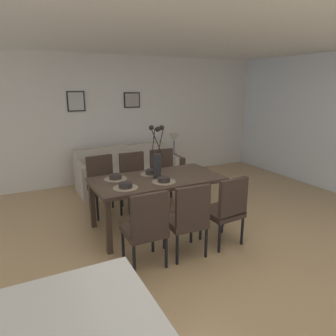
# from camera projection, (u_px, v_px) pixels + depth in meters

# --- Properties ---
(ground_plane) EXTENTS (9.00, 9.00, 0.00)m
(ground_plane) POSITION_uv_depth(u_px,v_px,m) (185.00, 247.00, 3.87)
(ground_plane) COLOR tan
(back_wall_panel) EXTENTS (9.00, 0.10, 2.60)m
(back_wall_panel) POSITION_uv_depth(u_px,v_px,m) (108.00, 120.00, 6.32)
(back_wall_panel) COLOR silver
(back_wall_panel) RESTS_ON ground
(ceiling_panel) EXTENTS (9.00, 7.20, 0.08)m
(ceiling_panel) POSITION_uv_depth(u_px,v_px,m) (171.00, 28.00, 3.52)
(ceiling_panel) COLOR white
(dining_table) EXTENTS (1.80, 0.93, 0.74)m
(dining_table) POSITION_uv_depth(u_px,v_px,m) (157.00, 183.00, 4.26)
(dining_table) COLOR #3D2D23
(dining_table) RESTS_ON ground
(dining_chair_near_left) EXTENTS (0.45, 0.45, 0.92)m
(dining_chair_near_left) POSITION_uv_depth(u_px,v_px,m) (146.00, 226.00, 3.31)
(dining_chair_near_left) COLOR #33261E
(dining_chair_near_left) RESTS_ON ground
(dining_chair_near_right) EXTENTS (0.47, 0.47, 0.92)m
(dining_chair_near_right) POSITION_uv_depth(u_px,v_px,m) (103.00, 182.00, 4.80)
(dining_chair_near_right) COLOR #33261E
(dining_chair_near_right) RESTS_ON ground
(dining_chair_far_left) EXTENTS (0.46, 0.46, 0.92)m
(dining_chair_far_left) POSITION_uv_depth(u_px,v_px,m) (188.00, 217.00, 3.53)
(dining_chair_far_left) COLOR #33261E
(dining_chair_far_left) RESTS_ON ground
(dining_chair_far_right) EXTENTS (0.44, 0.44, 0.92)m
(dining_chair_far_right) POSITION_uv_depth(u_px,v_px,m) (134.00, 178.00, 5.02)
(dining_chair_far_right) COLOR #33261E
(dining_chair_far_right) RESTS_ON ground
(dining_chair_mid_left) EXTENTS (0.47, 0.47, 0.92)m
(dining_chair_mid_left) POSITION_uv_depth(u_px,v_px,m) (226.00, 208.00, 3.80)
(dining_chair_mid_left) COLOR #33261E
(dining_chair_mid_left) RESTS_ON ground
(dining_chair_mid_right) EXTENTS (0.46, 0.46, 0.92)m
(dining_chair_mid_right) POSITION_uv_depth(u_px,v_px,m) (164.00, 173.00, 5.27)
(dining_chair_mid_right) COLOR #33261E
(dining_chair_mid_right) RESTS_ON ground
(centerpiece_vase) EXTENTS (0.21, 0.23, 0.73)m
(centerpiece_vase) POSITION_uv_depth(u_px,v_px,m) (157.00, 158.00, 4.17)
(centerpiece_vase) COLOR #232326
(centerpiece_vase) RESTS_ON dining_table
(placemat_near_left) EXTENTS (0.32, 0.32, 0.01)m
(placemat_near_left) POSITION_uv_depth(u_px,v_px,m) (126.00, 188.00, 3.83)
(placemat_near_left) COLOR #7F705B
(placemat_near_left) RESTS_ON dining_table
(bowl_near_left) EXTENTS (0.17, 0.17, 0.07)m
(bowl_near_left) POSITION_uv_depth(u_px,v_px,m) (126.00, 185.00, 3.82)
(bowl_near_left) COLOR #2D2826
(bowl_near_left) RESTS_ON dining_table
(placemat_near_right) EXTENTS (0.32, 0.32, 0.01)m
(placemat_near_right) POSITION_uv_depth(u_px,v_px,m) (116.00, 179.00, 4.19)
(placemat_near_right) COLOR #7F705B
(placemat_near_right) RESTS_ON dining_table
(bowl_near_right) EXTENTS (0.17, 0.17, 0.07)m
(bowl_near_right) POSITION_uv_depth(u_px,v_px,m) (115.00, 176.00, 4.18)
(bowl_near_right) COLOR #2D2826
(bowl_near_right) RESTS_ON dining_table
(placemat_far_left) EXTENTS (0.32, 0.32, 0.01)m
(placemat_far_left) POSITION_uv_depth(u_px,v_px,m) (164.00, 182.00, 4.06)
(placemat_far_left) COLOR #7F705B
(placemat_far_left) RESTS_ON dining_table
(bowl_far_left) EXTENTS (0.17, 0.17, 0.07)m
(bowl_far_left) POSITION_uv_depth(u_px,v_px,m) (164.00, 179.00, 4.05)
(bowl_far_left) COLOR #2D2826
(bowl_far_left) RESTS_ON dining_table
(placemat_far_right) EXTENTS (0.32, 0.32, 0.01)m
(placemat_far_right) POSITION_uv_depth(u_px,v_px,m) (151.00, 174.00, 4.42)
(placemat_far_right) COLOR #7F705B
(placemat_far_right) RESTS_ON dining_table
(bowl_far_right) EXTENTS (0.17, 0.17, 0.07)m
(bowl_far_right) POSITION_uv_depth(u_px,v_px,m) (151.00, 171.00, 4.41)
(bowl_far_right) COLOR #2D2826
(bowl_far_right) RESTS_ON dining_table
(sofa) EXTENTS (1.92, 0.84, 0.80)m
(sofa) POSITION_uv_depth(u_px,v_px,m) (126.00, 174.00, 6.08)
(sofa) COLOR #B2A899
(sofa) RESTS_ON ground
(side_table) EXTENTS (0.36, 0.36, 0.52)m
(side_table) POSITION_uv_depth(u_px,v_px,m) (174.00, 169.00, 6.49)
(side_table) COLOR #3D2D23
(side_table) RESTS_ON ground
(table_lamp) EXTENTS (0.22, 0.22, 0.51)m
(table_lamp) POSITION_uv_depth(u_px,v_px,m) (174.00, 140.00, 6.32)
(table_lamp) COLOR #4C4C51
(table_lamp) RESTS_ON side_table
(framed_picture_left) EXTENTS (0.34, 0.03, 0.39)m
(framed_picture_left) POSITION_uv_depth(u_px,v_px,m) (76.00, 101.00, 5.88)
(framed_picture_left) COLOR black
(framed_picture_center) EXTENTS (0.35, 0.03, 0.32)m
(framed_picture_center) POSITION_uv_depth(u_px,v_px,m) (132.00, 100.00, 6.39)
(framed_picture_center) COLOR black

